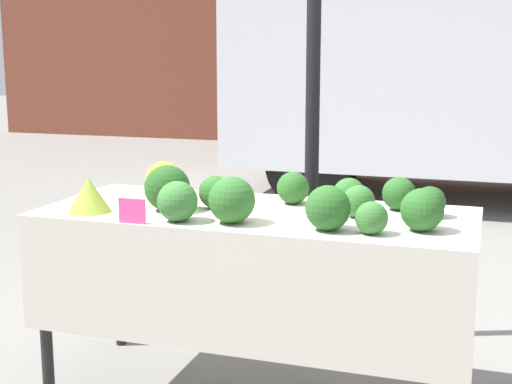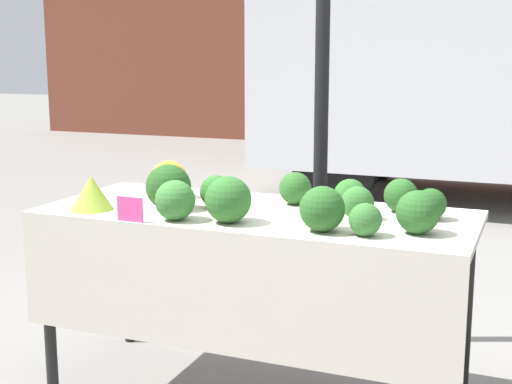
% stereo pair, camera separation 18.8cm
% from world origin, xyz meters
% --- Properties ---
extents(tent_pole, '(0.07, 0.07, 2.68)m').
position_xyz_m(tent_pole, '(0.06, 0.70, 1.34)').
color(tent_pole, black).
rests_on(tent_pole, ground_plane).
extents(market_table, '(1.78, 0.75, 0.82)m').
position_xyz_m(market_table, '(0.00, -0.06, 0.71)').
color(market_table, beige).
rests_on(market_table, ground_plane).
extents(orange_cauliflower, '(0.17, 0.17, 0.17)m').
position_xyz_m(orange_cauliflower, '(-0.47, 0.12, 0.90)').
color(orange_cauliflower, orange).
rests_on(orange_cauliflower, market_table).
extents(romanesco_head, '(0.18, 0.18, 0.14)m').
position_xyz_m(romanesco_head, '(-0.64, -0.23, 0.89)').
color(romanesco_head, '#93B238').
rests_on(romanesco_head, market_table).
extents(broccoli_head_0, '(0.13, 0.13, 0.13)m').
position_xyz_m(broccoli_head_0, '(0.36, 0.14, 0.88)').
color(broccoli_head_0, '#2D6628').
rests_on(broccoli_head_0, market_table).
extents(broccoli_head_1, '(0.12, 0.12, 0.12)m').
position_xyz_m(broccoli_head_1, '(0.51, -0.24, 0.88)').
color(broccoli_head_1, '#336B2D').
rests_on(broccoli_head_1, market_table).
extents(broccoli_head_2, '(0.16, 0.16, 0.16)m').
position_xyz_m(broccoli_head_2, '(0.68, -0.14, 0.90)').
color(broccoli_head_2, '#285B23').
rests_on(broccoli_head_2, market_table).
extents(broccoli_head_3, '(0.17, 0.17, 0.17)m').
position_xyz_m(broccoli_head_3, '(0.35, -0.23, 0.90)').
color(broccoli_head_3, '#285B23').
rests_on(broccoli_head_3, market_table).
extents(broccoli_head_4, '(0.12, 0.12, 0.12)m').
position_xyz_m(broccoli_head_4, '(0.69, 0.11, 0.88)').
color(broccoli_head_4, '#23511E').
rests_on(broccoli_head_4, market_table).
extents(broccoli_head_5, '(0.19, 0.19, 0.19)m').
position_xyz_m(broccoli_head_5, '(-0.35, -0.10, 0.91)').
color(broccoli_head_5, '#23511E').
rests_on(broccoli_head_5, market_table).
extents(broccoli_head_6, '(0.14, 0.14, 0.14)m').
position_xyz_m(broccoli_head_6, '(0.11, 0.19, 0.89)').
color(broccoli_head_6, '#285B23').
rests_on(broccoli_head_6, market_table).
extents(broccoli_head_7, '(0.16, 0.16, 0.16)m').
position_xyz_m(broccoli_head_7, '(-0.23, -0.27, 0.90)').
color(broccoli_head_7, '#387533').
rests_on(broccoli_head_7, market_table).
extents(broccoli_head_8, '(0.13, 0.13, 0.13)m').
position_xyz_m(broccoli_head_8, '(0.42, 0.01, 0.88)').
color(broccoli_head_8, '#336B2D').
rests_on(broccoli_head_8, market_table).
extents(broccoli_head_9, '(0.14, 0.14, 0.14)m').
position_xyz_m(broccoli_head_9, '(-0.18, -0.00, 0.89)').
color(broccoli_head_9, '#2D6628').
rests_on(broccoli_head_9, market_table).
extents(broccoli_head_10, '(0.18, 0.18, 0.18)m').
position_xyz_m(broccoli_head_10, '(-0.02, -0.23, 0.91)').
color(broccoli_head_10, '#2D6628').
rests_on(broccoli_head_10, market_table).
extents(broccoli_head_11, '(0.14, 0.14, 0.14)m').
position_xyz_m(broccoli_head_11, '(0.56, 0.20, 0.89)').
color(broccoli_head_11, '#285B23').
rests_on(broccoli_head_11, market_table).
extents(price_sign, '(0.11, 0.01, 0.10)m').
position_xyz_m(price_sign, '(-0.38, -0.36, 0.87)').
color(price_sign, '#EF4793').
rests_on(price_sign, market_table).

